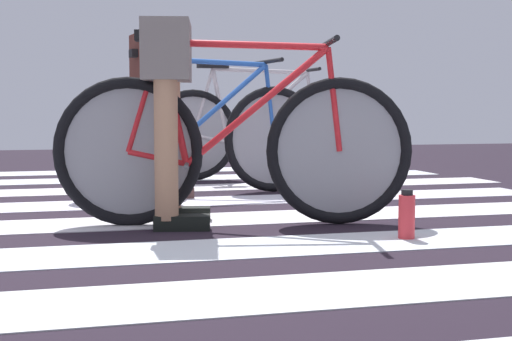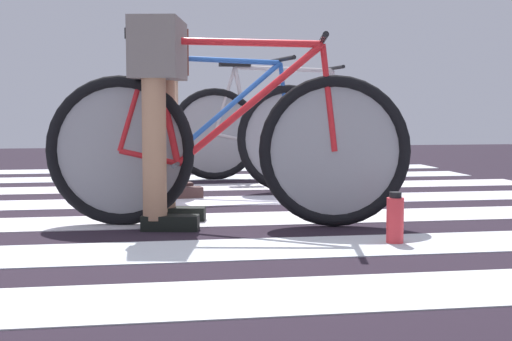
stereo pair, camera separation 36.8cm
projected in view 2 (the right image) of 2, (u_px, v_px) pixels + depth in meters
name	position (u px, v px, depth m)	size (l,w,h in m)	color
ground	(165.00, 225.00, 3.57)	(18.00, 14.00, 0.02)	black
crosswalk_markings	(165.00, 221.00, 3.62)	(5.46, 6.50, 0.00)	silver
bicycle_1_of_3	(226.00, 145.00, 3.47)	(1.71, 0.56, 0.93)	black
cyclist_1_of_3	(160.00, 93.00, 3.46)	(0.38, 0.45, 0.98)	#A87A5B
bicycle_2_of_3	(214.00, 135.00, 4.73)	(1.73, 0.52, 0.93)	black
cyclist_2_of_3	(166.00, 90.00, 4.61)	(0.36, 0.44, 1.04)	tan
bicycle_3_of_3	(278.00, 130.00, 5.82)	(1.74, 0.52, 0.93)	black
water_bottle	(395.00, 219.00, 3.03)	(0.07, 0.07, 0.22)	red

